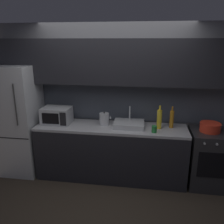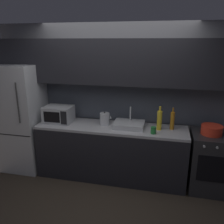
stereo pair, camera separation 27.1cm
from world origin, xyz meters
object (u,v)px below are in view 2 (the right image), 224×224
Objects in this scene: oven_range at (210,162)px; mug_green at (153,130)px; wine_bottle_yellow at (159,120)px; cooking_pot at (212,130)px; wine_bottle_amber at (172,120)px; refrigerator at (22,118)px; kettle at (105,119)px; microwave at (59,114)px.

mug_green reaches higher than oven_range.
cooking_pot is (0.76, -0.02, -0.09)m from wine_bottle_yellow.
wine_bottle_amber is 0.57m from cooking_pot.
refrigerator is 6.05× the size of cooking_pot.
kettle is at bearing 2.24° from refrigerator.
refrigerator is 8.36× the size of kettle.
wine_bottle_yellow is 0.76m from cooking_pot.
refrigerator is 17.94× the size of mug_green.
kettle is (0.79, 0.04, -0.04)m from microwave.
oven_range is 0.85m from wine_bottle_amber.
microwave is 1.86m from wine_bottle_amber.
refrigerator is 3.10m from cooking_pot.
refrigerator reaches higher than kettle.
mug_green is 0.85m from cooking_pot.
wine_bottle_amber is at bearing 17.96° from wine_bottle_yellow.
wine_bottle_yellow is at bearing -2.34° from kettle.
kettle is (1.47, 0.06, 0.08)m from refrigerator.
refrigerator reaches higher than microwave.
wine_bottle_amber is 0.20m from wine_bottle_yellow.
oven_range is at bearing -8.18° from wine_bottle_amber.
microwave is 0.79m from kettle.
kettle is 1.07m from wine_bottle_amber.
microwave is 1.33× the size of wine_bottle_amber.
wine_bottle_yellow is at bearing 178.35° from cooking_pot.
wine_bottle_amber is (2.53, 0.08, 0.12)m from refrigerator.
kettle is at bearing 177.66° from wine_bottle_yellow.
wine_bottle_amber is 0.94× the size of wine_bottle_yellow.
oven_range is 1.75m from kettle.
refrigerator is at bearing 179.98° from oven_range.
mug_green is (-0.08, -0.19, -0.10)m from wine_bottle_yellow.
wine_bottle_amber reaches higher than oven_range.
refrigerator reaches higher than wine_bottle_yellow.
refrigerator is at bearing 175.84° from mug_green.
oven_range is 1.96× the size of microwave.
microwave is 2.42m from cooking_pot.
oven_range is (3.13, -0.00, -0.47)m from refrigerator.
cooking_pot is at bearing 177.71° from oven_range.
microwave is at bearing -179.88° from wine_bottle_yellow.
kettle is 0.60× the size of wine_bottle_yellow.
wine_bottle_yellow is at bearing 0.12° from microwave.
mug_green is (-0.87, -0.16, 0.50)m from oven_range.
oven_range is 1.00m from wine_bottle_yellow.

